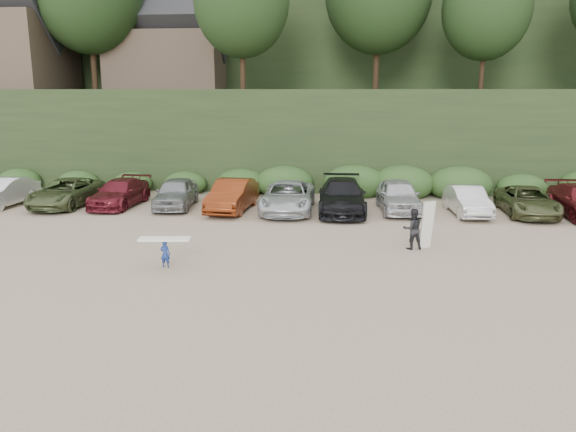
# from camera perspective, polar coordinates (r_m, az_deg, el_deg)

# --- Properties ---
(ground) EXTENTS (120.00, 120.00, 0.00)m
(ground) POSITION_cam_1_polar(r_m,az_deg,el_deg) (18.52, 2.92, -6.03)
(ground) COLOR tan
(ground) RESTS_ON ground
(hillside_backdrop) EXTENTS (90.00, 41.50, 28.00)m
(hillside_backdrop) POSITION_cam_1_polar(r_m,az_deg,el_deg) (53.73, 4.68, 18.24)
(hillside_backdrop) COLOR black
(hillside_backdrop) RESTS_ON ground
(parked_cars) EXTENTS (39.25, 5.73, 1.63)m
(parked_cars) POSITION_cam_1_polar(r_m,az_deg,el_deg) (28.12, 1.66, 2.02)
(parked_cars) COLOR silver
(parked_cars) RESTS_ON ground
(child_surfer) EXTENTS (1.77, 0.66, 1.04)m
(child_surfer) POSITION_cam_1_polar(r_m,az_deg,el_deg) (19.57, -12.40, -3.13)
(child_surfer) COLOR navy
(child_surfer) RESTS_ON ground
(adult_surfer) EXTENTS (1.27, 0.74, 1.85)m
(adult_surfer) POSITION_cam_1_polar(r_m,az_deg,el_deg) (21.84, 12.68, -1.25)
(adult_surfer) COLOR black
(adult_surfer) RESTS_ON ground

